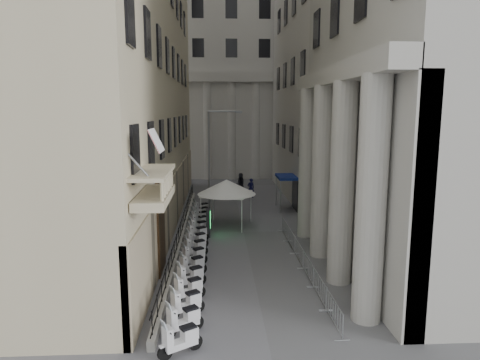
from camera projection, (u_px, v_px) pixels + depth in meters
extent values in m
cube|color=#A5A29C|center=(230.00, 61.00, 56.53)|extent=(22.00, 10.00, 30.00)
cylinder|color=silver|center=(201.00, 214.00, 30.92)|extent=(0.06, 0.06, 2.39)
cylinder|color=silver|center=(243.00, 213.00, 31.08)|extent=(0.06, 0.06, 2.39)
cylinder|color=silver|center=(202.00, 205.00, 33.92)|extent=(0.06, 0.06, 2.39)
cylinder|color=silver|center=(241.00, 204.00, 34.08)|extent=(0.06, 0.06, 2.39)
cube|color=white|center=(222.00, 193.00, 32.30)|extent=(3.26, 3.26, 0.13)
cone|color=white|center=(222.00, 186.00, 32.21)|extent=(4.35, 4.35, 1.09)
cylinder|color=gray|center=(209.00, 165.00, 34.30)|extent=(0.16, 0.16, 8.51)
cylinder|color=gray|center=(224.00, 111.00, 33.91)|extent=(2.53, 0.59, 0.12)
cube|color=gray|center=(239.00, 112.00, 34.20)|extent=(0.57, 0.33, 0.16)
cube|color=black|center=(208.00, 223.00, 29.43)|extent=(0.27, 0.90, 1.90)
cube|color=#19E54C|center=(210.00, 220.00, 29.41)|extent=(0.04, 0.69, 1.06)
imported|color=#0C0D33|center=(251.00, 188.00, 42.42)|extent=(0.80, 0.63, 1.93)
imported|color=black|center=(240.00, 185.00, 44.33)|extent=(0.92, 0.73, 1.87)
imported|color=black|center=(241.00, 181.00, 47.02)|extent=(1.04, 0.95, 1.79)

